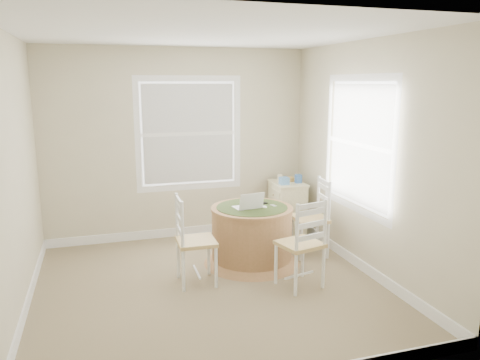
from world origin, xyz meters
name	(u,v)px	position (x,y,z in m)	size (l,w,h in m)	color
room	(220,164)	(0.17, 0.16, 1.30)	(3.64, 3.64, 2.64)	#817152
round_table	(252,232)	(0.65, 0.54, 0.38)	(1.15, 1.15, 0.70)	#9D6C46
chair_left	(196,241)	(-0.11, 0.17, 0.47)	(0.42, 0.40, 0.95)	white
chair_near	(300,244)	(0.92, -0.24, 0.47)	(0.42, 0.40, 0.95)	white
chair_right	(310,218)	(1.43, 0.59, 0.47)	(0.42, 0.40, 0.95)	white
laptop	(248,206)	(0.59, 0.50, 0.72)	(0.33, 0.30, 0.21)	white
mouse	(264,207)	(0.78, 0.48, 0.70)	(0.05, 0.09, 0.03)	white
phone	(273,206)	(0.91, 0.52, 0.69)	(0.04, 0.09, 0.02)	#B7BABF
keys	(265,204)	(0.84, 0.64, 0.70)	(0.06, 0.05, 0.03)	black
corner_chest	(287,208)	(1.47, 1.42, 0.38)	(0.44, 0.59, 0.76)	#EEEAB3
tissue_box	(284,181)	(1.37, 1.31, 0.81)	(0.12, 0.12, 0.10)	#4F80B5
box_yellow	(288,179)	(1.50, 1.47, 0.79)	(0.15, 0.10, 0.06)	#C29444
box_blue	(298,179)	(1.59, 1.33, 0.82)	(0.08, 0.08, 0.12)	#355D9F
cup_cream	(280,178)	(1.40, 1.53, 0.81)	(0.07, 0.07, 0.09)	beige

